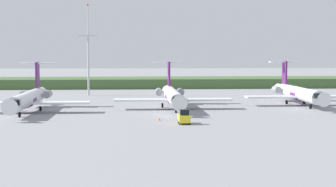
{
  "coord_description": "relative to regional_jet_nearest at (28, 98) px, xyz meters",
  "views": [
    {
      "loc": [
        -7.1,
        -92.92,
        11.04
      ],
      "look_at": [
        0.0,
        12.72,
        3.0
      ],
      "focal_mm": 58.43,
      "sensor_mm": 36.0,
      "label": 1
    }
  ],
  "objects": [
    {
      "name": "regional_jet_nearest",
      "position": [
        0.0,
        0.0,
        0.0
      ],
      "size": [
        22.81,
        31.0,
        9.0
      ],
      "color": "silver",
      "rests_on": "ground"
    },
    {
      "name": "regional_jet_third",
      "position": [
        53.83,
        10.11,
        0.0
      ],
      "size": [
        22.81,
        31.0,
        9.0
      ],
      "color": "silver",
      "rests_on": "ground"
    },
    {
      "name": "ground_plane",
      "position": [
        26.11,
        21.2,
        -2.54
      ],
      "size": [
        500.0,
        500.0,
        0.0
      ],
      "primitive_type": "plane",
      "color": "gray"
    },
    {
      "name": "antenna_mast",
      "position": [
        8.09,
        38.29,
        7.1
      ],
      "size": [
        4.4,
        0.5,
        23.22
      ],
      "color": "#B2B2B7",
      "rests_on": "ground"
    },
    {
      "name": "baggage_tug",
      "position": [
        27.08,
        -18.57,
        -1.53
      ],
      "size": [
        1.72,
        3.2,
        2.3
      ],
      "color": "yellow",
      "rests_on": "ground"
    },
    {
      "name": "regional_jet_second",
      "position": [
        27.06,
        4.72,
        0.0
      ],
      "size": [
        22.81,
        31.0,
        9.0
      ],
      "color": "silver",
      "rests_on": "ground"
    },
    {
      "name": "grass_berm",
      "position": [
        26.11,
        70.08,
        -1.07
      ],
      "size": [
        320.0,
        20.0,
        2.93
      ],
      "primitive_type": "cube",
      "color": "#426033",
      "rests_on": "ground"
    },
    {
      "name": "safety_cone_front_marker",
      "position": [
        23.48,
        -14.06,
        -2.26
      ],
      "size": [
        0.44,
        0.44,
        0.55
      ],
      "primitive_type": "cone",
      "color": "orange",
      "rests_on": "ground"
    }
  ]
}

